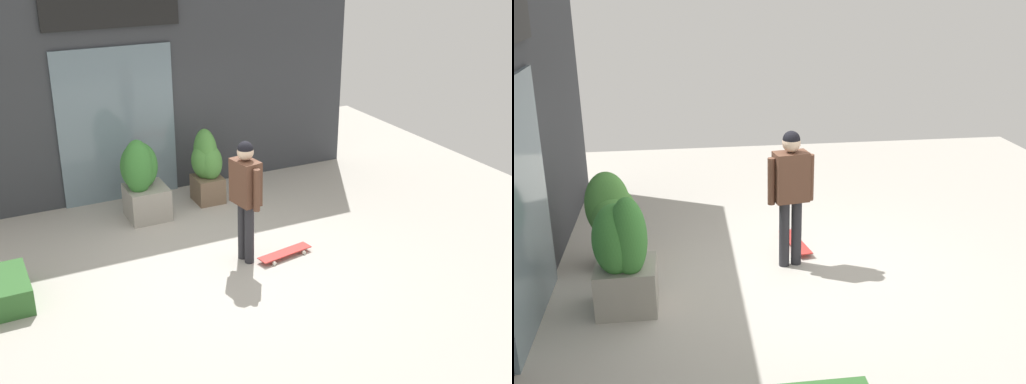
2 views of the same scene
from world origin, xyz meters
TOP-DOWN VIEW (x-y plane):
  - ground_plane at (0.00, 0.00)m, footprint 12.00×12.00m
  - building_facade at (-0.03, 2.89)m, footprint 7.21×0.31m
  - skateboarder at (0.23, -0.13)m, footprint 0.33×0.58m
  - skateboard at (0.75, -0.29)m, footprint 0.85×0.33m
  - planter_box_left at (-0.63, 1.83)m, footprint 0.67×0.64m
  - planter_box_right at (0.55, 2.04)m, footprint 0.49×0.63m

SIDE VIEW (x-z plane):
  - ground_plane at x=0.00m, z-range 0.00..0.00m
  - skateboard at x=0.75m, z-range 0.02..0.10m
  - planter_box_right at x=0.55m, z-range 0.03..1.26m
  - planter_box_left at x=-0.63m, z-range -0.02..1.31m
  - skateboarder at x=0.23m, z-range 0.20..1.93m
  - building_facade at x=-0.03m, z-range -0.02..3.80m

